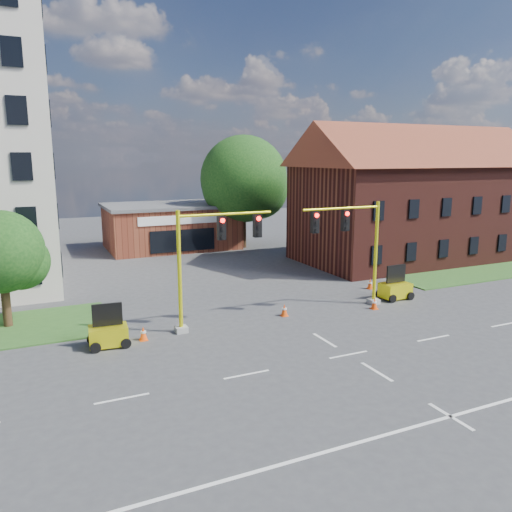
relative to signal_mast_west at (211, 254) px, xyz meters
name	(u,v)px	position (x,y,z in m)	size (l,w,h in m)	color
ground	(349,355)	(4.36, -6.00, -3.92)	(120.00, 120.00, 0.00)	#3D3D3F
grass_verge_ne	(477,274)	(22.36, 3.00, -3.88)	(14.00, 4.00, 0.08)	#2C5821
lane_markings	(393,381)	(4.36, -9.00, -3.91)	(60.00, 36.00, 0.01)	white
brick_shop	(171,226)	(4.36, 23.99, -1.76)	(12.40, 8.40, 4.30)	maroon
townhouse_row	(417,190)	(22.36, 10.00, 2.01)	(21.00, 11.00, 11.50)	#4C1D17
tree_large	(247,182)	(11.28, 21.08, 2.49)	(8.73, 8.31, 10.85)	#382014
tree_nw_front	(6,255)	(-9.43, 4.58, -0.09)	(4.45, 4.23, 6.13)	#382014
signal_mast_west	(211,254)	(0.00, 0.00, 0.00)	(5.30, 0.60, 6.20)	gray
signal_mast_east	(353,242)	(8.71, 0.00, 0.00)	(5.30, 0.60, 6.20)	gray
trailer_west	(108,334)	(-5.28, -0.45, -3.30)	(1.84, 1.31, 1.99)	#FAF415
trailer_east	(395,289)	(12.28, 0.36, -3.28)	(1.83, 1.25, 2.06)	#FAF415
cone_a	(143,334)	(-3.63, -0.34, -3.58)	(0.40, 0.40, 0.70)	#FF4E0D
cone_b	(284,310)	(4.34, 0.16, -3.58)	(0.40, 0.40, 0.70)	#FF4E0D
cone_c	(374,303)	(9.73, -0.88, -3.58)	(0.40, 0.40, 0.70)	#FF4E0D
cone_d	(370,284)	(12.36, 2.96, -3.58)	(0.40, 0.40, 0.70)	#FF4E0D
pickup_white	(381,258)	(17.43, 8.30, -3.19)	(2.43, 5.26, 1.46)	silver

